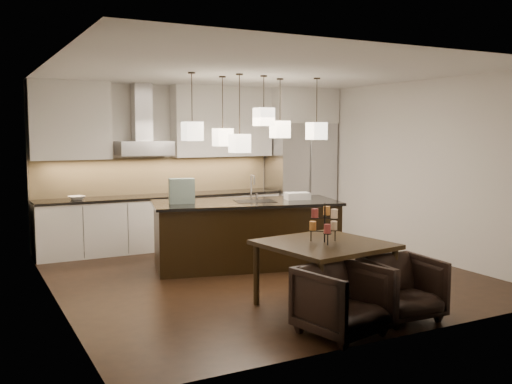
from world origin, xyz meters
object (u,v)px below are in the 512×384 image
refrigerator (300,180)px  armchair_left (342,301)px  island_body (246,235)px  dining_table (324,275)px  armchair_right (402,288)px

refrigerator → armchair_left: refrigerator is taller
island_body → dining_table: 2.25m
armchair_left → armchair_right: bearing=-4.3°
armchair_left → armchair_right: armchair_left is taller
island_body → dining_table: size_ratio=2.09×
armchair_right → island_body: bearing=100.8°
armchair_right → armchair_left: bearing=-169.1°
armchair_left → island_body: bearing=69.1°
dining_table → armchair_right: bearing=-60.2°
armchair_left → armchair_right: 0.88m
island_body → armchair_right: 2.97m
island_body → refrigerator: bearing=54.2°
dining_table → armchair_left: 0.88m
refrigerator → island_body: size_ratio=0.82×
dining_table → armchair_left: dining_table is taller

